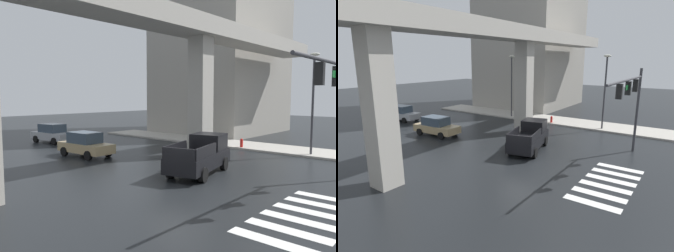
% 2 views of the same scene
% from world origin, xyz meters
% --- Properties ---
extents(ground_plane, '(120.00, 120.00, 0.00)m').
position_xyz_m(ground_plane, '(0.00, 0.00, 0.00)').
color(ground_plane, black).
extents(crosswalk_stripes, '(6.05, 2.80, 0.01)m').
position_xyz_m(crosswalk_stripes, '(-0.00, -6.03, 0.01)').
color(crosswalk_stripes, silver).
rests_on(crosswalk_stripes, ground).
extents(elevated_overpass, '(48.49, 2.59, 9.56)m').
position_xyz_m(elevated_overpass, '(0.00, 3.94, 8.20)').
color(elevated_overpass, '#ADA89E').
rests_on(elevated_overpass, ground).
extents(sidewalk_east, '(4.00, 36.00, 0.15)m').
position_xyz_m(sidewalk_east, '(13.50, 2.00, 0.07)').
color(sidewalk_east, '#ADA89E').
rests_on(sidewalk_east, ground).
extents(pickup_truck, '(5.40, 3.04, 2.08)m').
position_xyz_m(pickup_truck, '(2.97, 0.76, 0.99)').
color(pickup_truck, black).
rests_on(pickup_truck, ground).
extents(sedan_silver, '(2.35, 4.48, 1.72)m').
position_xyz_m(sedan_silver, '(3.67, 17.96, 0.85)').
color(sedan_silver, '#A8AAAF').
rests_on(sedan_silver, ground).
extents(sedan_tan, '(2.16, 4.40, 1.72)m').
position_xyz_m(sedan_tan, '(1.64, 9.84, 0.85)').
color(sedan_tan, tan).
rests_on(sedan_tan, ground).
extents(street_lamp_near_corner, '(0.44, 0.70, 7.24)m').
position_xyz_m(street_lamp_near_corner, '(12.30, -2.05, 4.56)').
color(street_lamp_near_corner, '#38383D').
rests_on(street_lamp_near_corner, ground).
extents(street_lamp_mid_block, '(0.44, 0.70, 7.24)m').
position_xyz_m(street_lamp_mid_block, '(12.30, 8.70, 4.56)').
color(street_lamp_mid_block, '#38383D').
rests_on(street_lamp_mid_block, ground).
extents(fire_hydrant, '(0.24, 0.24, 0.85)m').
position_xyz_m(fire_hydrant, '(11.90, 3.24, 0.43)').
color(fire_hydrant, red).
rests_on(fire_hydrant, ground).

